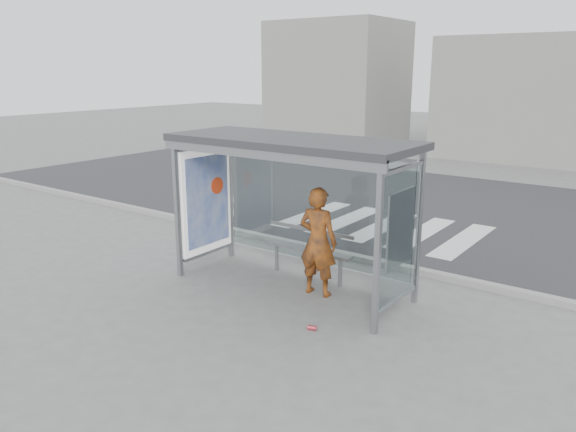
# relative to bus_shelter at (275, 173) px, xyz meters

# --- Properties ---
(ground) EXTENTS (80.00, 80.00, 0.00)m
(ground) POSITION_rel_bus_shelter_xyz_m (0.37, -0.06, -1.98)
(ground) COLOR #61615E
(ground) RESTS_ON ground
(road) EXTENTS (30.00, 10.00, 0.01)m
(road) POSITION_rel_bus_shelter_xyz_m (0.37, 6.94, -1.98)
(road) COLOR #29292C
(road) RESTS_ON ground
(curb) EXTENTS (30.00, 0.18, 0.12)m
(curb) POSITION_rel_bus_shelter_xyz_m (0.37, 1.89, -1.92)
(curb) COLOR gray
(curb) RESTS_ON ground
(crosswalk) EXTENTS (4.55, 3.00, 0.00)m
(crosswalk) POSITION_rel_bus_shelter_xyz_m (-0.13, 4.44, -1.98)
(crosswalk) COLOR silver
(crosswalk) RESTS_ON ground
(bus_shelter) EXTENTS (4.25, 1.65, 2.62)m
(bus_shelter) POSITION_rel_bus_shelter_xyz_m (0.00, 0.00, 0.00)
(bus_shelter) COLOR gray
(bus_shelter) RESTS_ON ground
(building_left) EXTENTS (6.00, 5.00, 6.00)m
(building_left) POSITION_rel_bus_shelter_xyz_m (-9.63, 17.94, 1.02)
(building_left) COLOR gray
(building_left) RESTS_ON ground
(building_center) EXTENTS (8.00, 5.00, 5.00)m
(building_center) POSITION_rel_bus_shelter_xyz_m (0.37, 17.94, 0.52)
(building_center) COLOR gray
(building_center) RESTS_ON ground
(person) EXTENTS (0.71, 0.50, 1.85)m
(person) POSITION_rel_bus_shelter_xyz_m (0.90, -0.01, -1.06)
(person) COLOR #DB5514
(person) RESTS_ON ground
(bench) EXTENTS (1.79, 0.22, 0.93)m
(bench) POSITION_rel_bus_shelter_xyz_m (0.34, 0.52, -1.43)
(bench) COLOR slate
(bench) RESTS_ON ground
(soda_can) EXTENTS (0.14, 0.11, 0.07)m
(soda_can) POSITION_rel_bus_shelter_xyz_m (1.59, -1.20, -1.95)
(soda_can) COLOR #F14656
(soda_can) RESTS_ON ground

